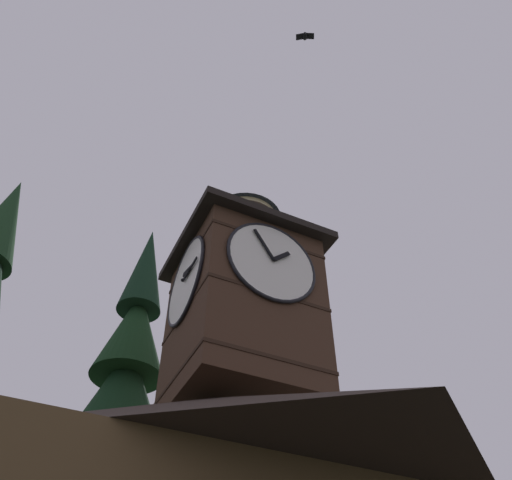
# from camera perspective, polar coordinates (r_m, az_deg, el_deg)

# --- Properties ---
(clock_tower) EXTENTS (4.20, 4.20, 7.95)m
(clock_tower) POSITION_cam_1_polar(r_m,az_deg,el_deg) (15.78, -1.34, -6.64)
(clock_tower) COLOR #422B1E
(clock_tower) RESTS_ON building_main
(pine_tree_behind) EXTENTS (5.03, 5.03, 17.46)m
(pine_tree_behind) POSITION_cam_1_polar(r_m,az_deg,el_deg) (18.01, -15.20, -22.69)
(pine_tree_behind) COLOR #473323
(pine_tree_behind) RESTS_ON ground_plane
(flying_bird_high) EXTENTS (0.64, 0.49, 0.17)m
(flying_bird_high) POSITION_cam_1_polar(r_m,az_deg,el_deg) (19.85, 5.14, 20.42)
(flying_bird_high) COLOR black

